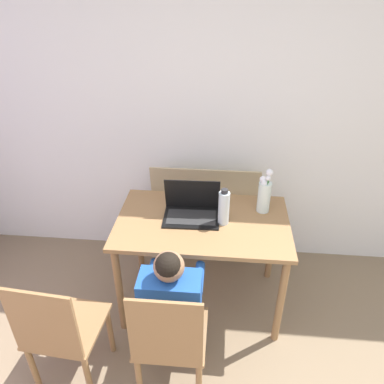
% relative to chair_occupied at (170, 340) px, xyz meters
% --- Properties ---
extents(wall_back, '(6.40, 0.05, 2.50)m').
position_rel_chair_occupied_xyz_m(wall_back, '(0.31, 1.39, 0.80)').
color(wall_back, white).
rests_on(wall_back, ground_plane).
extents(dining_table, '(1.16, 0.71, 0.75)m').
position_rel_chair_occupied_xyz_m(dining_table, '(0.13, 0.72, 0.20)').
color(dining_table, olive).
rests_on(dining_table, ground_plane).
extents(chair_occupied, '(0.40, 0.40, 0.88)m').
position_rel_chair_occupied_xyz_m(chair_occupied, '(0.00, 0.00, 0.00)').
color(chair_occupied, olive).
rests_on(chair_occupied, ground_plane).
extents(chair_spare, '(0.43, 0.43, 0.88)m').
position_rel_chair_occupied_xyz_m(chair_spare, '(-0.62, -0.00, 0.00)').
color(chair_spare, olive).
rests_on(chair_spare, ground_plane).
extents(person_seated, '(0.34, 0.42, 1.01)m').
position_rel_chair_occupied_xyz_m(person_seated, '(-0.00, 0.12, 0.17)').
color(person_seated, '#1E4C9E').
rests_on(person_seated, ground_plane).
extents(laptop, '(0.38, 0.27, 0.26)m').
position_rel_chair_occupied_xyz_m(laptop, '(0.05, 0.78, 0.36)').
color(laptop, black).
rests_on(laptop, dining_table).
extents(flower_vase, '(0.09, 0.09, 0.32)m').
position_rel_chair_occupied_xyz_m(flower_vase, '(0.54, 0.88, 0.44)').
color(flower_vase, silver).
rests_on(flower_vase, dining_table).
extents(water_bottle, '(0.07, 0.07, 0.26)m').
position_rel_chair_occupied_xyz_m(water_bottle, '(0.27, 0.71, 0.42)').
color(water_bottle, silver).
rests_on(water_bottle, dining_table).
extents(cardboard_panel, '(0.87, 0.14, 0.89)m').
position_rel_chair_occupied_xyz_m(cardboard_panel, '(0.11, 1.26, -0.00)').
color(cardboard_panel, tan).
rests_on(cardboard_panel, ground_plane).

